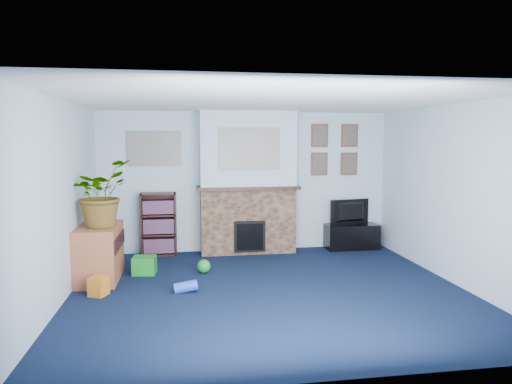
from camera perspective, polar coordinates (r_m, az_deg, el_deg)
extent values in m
cube|color=black|center=(5.98, 1.72, -12.22)|extent=(5.00, 4.50, 0.01)
cube|color=white|center=(5.68, 1.80, 11.36)|extent=(5.00, 4.50, 0.01)
cube|color=silver|center=(7.92, -1.22, 1.28)|extent=(5.00, 0.04, 2.40)
cube|color=silver|center=(3.55, 8.45, -5.22)|extent=(5.00, 0.04, 2.40)
cube|color=silver|center=(5.80, -23.32, -1.14)|extent=(0.04, 4.50, 2.40)
cube|color=silver|center=(6.64, 23.50, -0.26)|extent=(0.04, 4.50, 2.40)
cube|color=brown|center=(7.81, -1.02, -3.60)|extent=(1.60, 0.40, 1.10)
cube|color=brown|center=(7.69, -1.04, 5.23)|extent=(1.60, 0.40, 1.30)
cube|color=brown|center=(7.70, -1.00, 0.57)|extent=(1.72, 0.50, 0.05)
cube|color=brown|center=(7.65, -0.80, -5.57)|extent=(0.52, 0.08, 0.52)
cube|color=brown|center=(7.61, -0.76, -5.64)|extent=(0.44, 0.02, 0.44)
cube|color=gray|center=(7.48, -0.81, 5.43)|extent=(1.00, 0.03, 0.68)
cube|color=gray|center=(7.82, -12.60, 5.32)|extent=(0.90, 0.03, 0.58)
cube|color=brown|center=(8.14, 7.96, 7.00)|extent=(0.30, 0.03, 0.40)
cube|color=brown|center=(8.32, 11.62, 6.92)|extent=(0.30, 0.03, 0.40)
cube|color=brown|center=(8.15, 7.90, 3.48)|extent=(0.30, 0.03, 0.40)
cube|color=brown|center=(8.33, 11.54, 3.48)|extent=(0.30, 0.03, 0.40)
cube|color=black|center=(8.30, 11.86, -5.42)|extent=(0.93, 0.39, 0.44)
imported|color=black|center=(8.25, 11.88, -2.46)|extent=(0.76, 0.24, 0.43)
cube|color=black|center=(7.93, -11.99, -3.77)|extent=(0.58, 0.02, 1.05)
cube|color=black|center=(7.83, -14.05, -3.96)|extent=(0.03, 0.28, 1.05)
cube|color=black|center=(7.79, -10.01, -3.91)|extent=(0.03, 0.28, 1.05)
cube|color=black|center=(7.91, -11.95, -7.57)|extent=(0.56, 0.28, 0.03)
cube|color=black|center=(7.84, -12.01, -5.19)|extent=(0.56, 0.28, 0.03)
cube|color=black|center=(7.78, -12.06, -2.81)|extent=(0.56, 0.28, 0.03)
cube|color=black|center=(7.73, -12.13, -0.22)|extent=(0.56, 0.28, 0.03)
cube|color=black|center=(7.87, -11.98, -6.49)|extent=(0.50, 0.22, 0.24)
cube|color=black|center=(7.80, -12.04, -4.13)|extent=(0.50, 0.22, 0.24)
cube|color=black|center=(7.75, -12.09, -1.80)|extent=(0.50, 0.22, 0.22)
cube|color=#9F5433|center=(6.70, -19.03, -7.41)|extent=(0.54, 0.97, 0.76)
imported|color=#26661E|center=(6.49, -18.95, -0.15)|extent=(0.94, 1.01, 0.90)
cube|color=gold|center=(7.66, -1.63, 1.26)|extent=(0.09, 0.06, 0.13)
cylinder|color=#B2BFC6|center=(7.72, 1.37, 1.37)|extent=(0.05, 0.05, 0.15)
sphere|color=gray|center=(7.62, -4.99, 1.17)|extent=(0.13, 0.13, 0.13)
cylinder|color=orange|center=(7.79, 3.95, 1.26)|extent=(0.06, 0.06, 0.12)
cube|color=#198C26|center=(6.83, -13.78, -8.79)|extent=(0.35, 0.29, 0.26)
sphere|color=#198C26|center=(6.75, -6.53, -9.27)|extent=(0.19, 0.19, 0.19)
cube|color=orange|center=(6.09, -19.08, -11.14)|extent=(0.26, 0.26, 0.24)
cylinder|color=blue|center=(5.96, -8.73, -11.64)|extent=(0.31, 0.14, 0.18)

